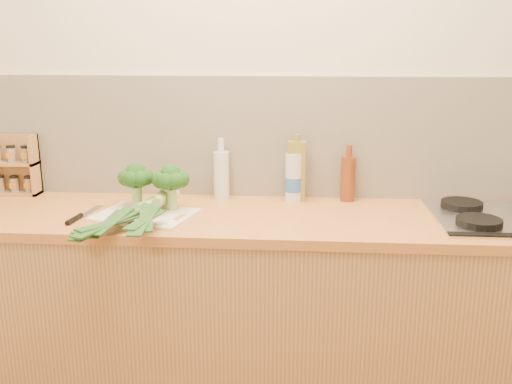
% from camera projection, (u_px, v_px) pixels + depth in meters
% --- Properties ---
extents(room_shell, '(3.50, 3.50, 3.50)m').
position_uv_depth(room_shell, '(257.00, 137.00, 2.55)').
color(room_shell, beige).
rests_on(room_shell, ground).
extents(counter, '(3.20, 0.62, 0.90)m').
position_uv_depth(counter, '(252.00, 314.00, 2.45)').
color(counter, tan).
rests_on(counter, ground).
extents(gas_hob, '(0.58, 0.50, 0.04)m').
position_uv_depth(gas_hob, '(509.00, 216.00, 2.25)').
color(gas_hob, silver).
rests_on(gas_hob, counter).
extents(chopping_board, '(0.43, 0.36, 0.01)m').
position_uv_depth(chopping_board, '(145.00, 215.00, 2.30)').
color(chopping_board, white).
rests_on(chopping_board, counter).
extents(broccoli_left, '(0.15, 0.15, 0.19)m').
position_uv_depth(broccoli_left, '(136.00, 177.00, 2.37)').
color(broccoli_left, '#90B56A').
rests_on(broccoli_left, chopping_board).
extents(broccoli_right, '(0.15, 0.15, 0.19)m').
position_uv_depth(broccoli_right, '(171.00, 179.00, 2.33)').
color(broccoli_right, '#90B56A').
rests_on(broccoli_right, chopping_board).
extents(leek_front, '(0.23, 0.63, 0.04)m').
position_uv_depth(leek_front, '(135.00, 210.00, 2.27)').
color(leek_front, white).
rests_on(leek_front, chopping_board).
extents(leek_mid, '(0.26, 0.61, 0.04)m').
position_uv_depth(leek_mid, '(143.00, 209.00, 2.23)').
color(leek_mid, white).
rests_on(leek_mid, chopping_board).
extents(leek_back, '(0.11, 0.61, 0.04)m').
position_uv_depth(leek_back, '(155.00, 205.00, 2.21)').
color(leek_back, white).
rests_on(leek_back, chopping_board).
extents(chefs_knife, '(0.06, 0.28, 0.02)m').
position_uv_depth(chefs_knife, '(79.00, 217.00, 2.27)').
color(chefs_knife, silver).
rests_on(chefs_knife, counter).
extents(spice_rack, '(0.23, 0.09, 0.28)m').
position_uv_depth(spice_rack, '(14.00, 168.00, 2.62)').
color(spice_rack, '#AA7249').
rests_on(spice_rack, counter).
extents(oil_tin, '(0.08, 0.05, 0.30)m').
position_uv_depth(oil_tin, '(296.00, 171.00, 2.50)').
color(oil_tin, olive).
rests_on(oil_tin, counter).
extents(glass_bottle, '(0.07, 0.07, 0.27)m').
position_uv_depth(glass_bottle, '(221.00, 174.00, 2.54)').
color(glass_bottle, silver).
rests_on(glass_bottle, counter).
extents(amber_bottle, '(0.06, 0.06, 0.25)m').
position_uv_depth(amber_bottle, '(348.00, 178.00, 2.51)').
color(amber_bottle, brown).
rests_on(amber_bottle, counter).
extents(water_bottle, '(0.08, 0.08, 0.24)m').
position_uv_depth(water_bottle, '(294.00, 178.00, 2.51)').
color(water_bottle, silver).
rests_on(water_bottle, counter).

